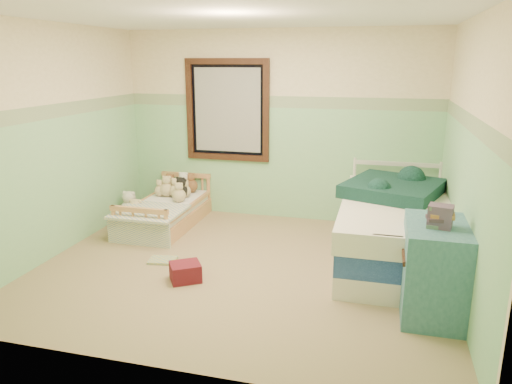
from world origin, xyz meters
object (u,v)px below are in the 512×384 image
(twin_bed_frame, at_px, (394,250))
(red_pillow, at_px, (185,272))
(plush_floor_cream, at_px, (130,210))
(plush_floor_tan, at_px, (137,218))
(toddler_bed_frame, at_px, (166,218))
(dresser, at_px, (434,269))
(floor_book, at_px, (163,260))

(twin_bed_frame, relative_size, red_pillow, 7.67)
(plush_floor_cream, relative_size, plush_floor_tan, 1.05)
(toddler_bed_frame, bearing_deg, plush_floor_cream, 172.25)
(toddler_bed_frame, relative_size, plush_floor_tan, 5.68)
(toddler_bed_frame, relative_size, dresser, 1.84)
(twin_bed_frame, distance_m, red_pillow, 2.25)
(plush_floor_cream, bearing_deg, dresser, -23.26)
(plush_floor_tan, xyz_separation_m, floor_book, (0.80, -0.93, -0.12))
(plush_floor_cream, xyz_separation_m, twin_bed_frame, (3.45, -0.51, -0.03))
(toddler_bed_frame, height_order, plush_floor_cream, plush_floor_cream)
(plush_floor_cream, relative_size, twin_bed_frame, 0.12)
(twin_bed_frame, bearing_deg, plush_floor_cream, 171.55)
(plush_floor_cream, xyz_separation_m, red_pillow, (1.46, -1.57, -0.05))
(red_pillow, bearing_deg, plush_floor_cream, 133.07)
(toddler_bed_frame, height_order, dresser, dresser)
(plush_floor_tan, distance_m, floor_book, 1.23)
(plush_floor_cream, bearing_deg, plush_floor_tan, -47.69)
(toddler_bed_frame, height_order, floor_book, toddler_bed_frame)
(plush_floor_tan, bearing_deg, twin_bed_frame, -4.42)
(plush_floor_cream, relative_size, dresser, 0.34)
(plush_floor_cream, height_order, plush_floor_tan, plush_floor_cream)
(red_pillow, bearing_deg, twin_bed_frame, 27.85)
(plush_floor_tan, xyz_separation_m, dresser, (3.50, -1.34, 0.27))
(floor_book, bearing_deg, twin_bed_frame, 6.63)
(dresser, xyz_separation_m, red_pillow, (-2.28, 0.04, -0.31))
(twin_bed_frame, xyz_separation_m, floor_book, (-2.41, -0.68, -0.10))
(red_pillow, height_order, floor_book, red_pillow)
(plush_floor_cream, bearing_deg, red_pillow, -46.93)
(dresser, bearing_deg, plush_floor_tan, 159.00)
(twin_bed_frame, bearing_deg, red_pillow, -152.15)
(plush_floor_tan, distance_m, red_pillow, 1.78)
(red_pillow, bearing_deg, toddler_bed_frame, 120.97)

